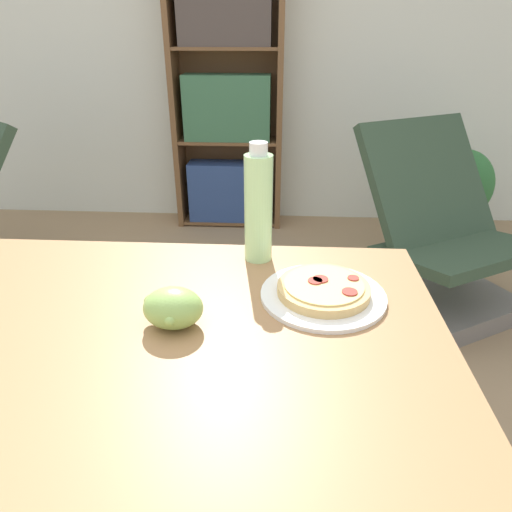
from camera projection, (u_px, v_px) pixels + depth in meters
The scene contains 8 objects.
wall_back at pixel (210, 22), 2.90m from camera, with size 8.00×0.05×2.60m.
dining_table at pixel (100, 389), 0.86m from camera, with size 1.32×0.91×0.76m.
pizza_on_plate at pixel (323, 291), 0.97m from camera, with size 0.27×0.27×0.04m.
grape_bunch at pixel (172, 308), 0.87m from camera, with size 0.12×0.10×0.08m.
drink_bottle at pixel (258, 207), 1.08m from camera, with size 0.07×0.07×0.29m.
lounge_chair_far at pixel (441, 254), 2.22m from camera, with size 0.89×0.98×0.88m.
bookshelf at pixel (228, 104), 2.97m from camera, with size 0.72×0.26×1.74m.
potted_plant_floor at pixel (458, 196), 2.87m from camera, with size 0.39×0.33×0.62m.
Camera 1 is at (0.48, -0.61, 1.28)m, focal length 32.00 mm.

